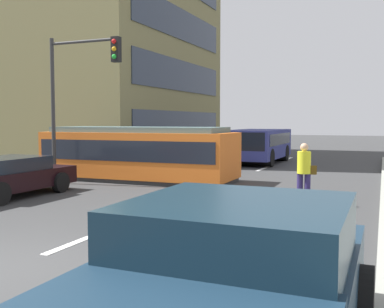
{
  "coord_description": "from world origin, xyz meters",
  "views": [
    {
      "loc": [
        5.25,
        -5.23,
        2.27
      ],
      "look_at": [
        -0.4,
        8.25,
        1.21
      ],
      "focal_mm": 42.91,
      "sensor_mm": 36.0,
      "label": 1
    }
  ],
  "objects_px": {
    "parked_sedan_mid": "(8,176)",
    "parked_sedan_far": "(141,155)",
    "streetcar_tram": "(139,153)",
    "city_bus": "(257,144)",
    "parked_sedan_furthest": "(196,148)",
    "traffic_light_mast": "(78,81)",
    "pickup_truck_parked": "(219,303)",
    "pedestrian_crossing": "(304,170)"
  },
  "relations": [
    {
      "from": "parked_sedan_mid",
      "to": "parked_sedan_far",
      "type": "height_order",
      "value": "same"
    },
    {
      "from": "streetcar_tram",
      "to": "city_bus",
      "type": "relative_size",
      "value": 1.29
    },
    {
      "from": "parked_sedan_furthest",
      "to": "traffic_light_mast",
      "type": "xyz_separation_m",
      "value": [
        0.5,
        -12.09,
        3.02
      ]
    },
    {
      "from": "pickup_truck_parked",
      "to": "traffic_light_mast",
      "type": "relative_size",
      "value": 0.96
    },
    {
      "from": "city_bus",
      "to": "pedestrian_crossing",
      "type": "bearing_deg",
      "value": -69.57
    },
    {
      "from": "pedestrian_crossing",
      "to": "parked_sedan_mid",
      "type": "relative_size",
      "value": 0.4
    },
    {
      "from": "streetcar_tram",
      "to": "pickup_truck_parked",
      "type": "xyz_separation_m",
      "value": [
        7.45,
        -11.92,
        -0.26
      ]
    },
    {
      "from": "pedestrian_crossing",
      "to": "parked_sedan_far",
      "type": "distance_m",
      "value": 11.1
    },
    {
      "from": "pedestrian_crossing",
      "to": "parked_sedan_mid",
      "type": "xyz_separation_m",
      "value": [
        -8.38,
        -2.08,
        -0.32
      ]
    },
    {
      "from": "streetcar_tram",
      "to": "parked_sedan_mid",
      "type": "bearing_deg",
      "value": -109.06
    },
    {
      "from": "parked_sedan_furthest",
      "to": "streetcar_tram",
      "type": "bearing_deg",
      "value": -80.1
    },
    {
      "from": "parked_sedan_mid",
      "to": "traffic_light_mast",
      "type": "height_order",
      "value": "traffic_light_mast"
    },
    {
      "from": "city_bus",
      "to": "parked_sedan_far",
      "type": "relative_size",
      "value": 1.29
    },
    {
      "from": "parked_sedan_mid",
      "to": "pickup_truck_parked",
      "type": "bearing_deg",
      "value": -37.46
    },
    {
      "from": "pedestrian_crossing",
      "to": "parked_sedan_furthest",
      "type": "relative_size",
      "value": 0.39
    },
    {
      "from": "streetcar_tram",
      "to": "parked_sedan_furthest",
      "type": "height_order",
      "value": "streetcar_tram"
    },
    {
      "from": "pedestrian_crossing",
      "to": "parked_sedan_far",
      "type": "xyz_separation_m",
      "value": [
        -8.77,
        6.79,
        -0.32
      ]
    },
    {
      "from": "parked_sedan_mid",
      "to": "parked_sedan_furthest",
      "type": "bearing_deg",
      "value": 90.26
    },
    {
      "from": "streetcar_tram",
      "to": "parked_sedan_furthest",
      "type": "relative_size",
      "value": 1.74
    },
    {
      "from": "parked_sedan_mid",
      "to": "traffic_light_mast",
      "type": "xyz_separation_m",
      "value": [
        0.43,
        2.92,
        3.02
      ]
    },
    {
      "from": "pedestrian_crossing",
      "to": "parked_sedan_far",
      "type": "relative_size",
      "value": 0.37
    },
    {
      "from": "streetcar_tram",
      "to": "parked_sedan_far",
      "type": "xyz_separation_m",
      "value": [
        -2.09,
        3.96,
        -0.43
      ]
    },
    {
      "from": "traffic_light_mast",
      "to": "city_bus",
      "type": "bearing_deg",
      "value": 71.54
    },
    {
      "from": "city_bus",
      "to": "parked_sedan_mid",
      "type": "bearing_deg",
      "value": -106.39
    },
    {
      "from": "city_bus",
      "to": "parked_sedan_mid",
      "type": "xyz_separation_m",
      "value": [
        -4.04,
        -13.73,
        -0.41
      ]
    },
    {
      "from": "pickup_truck_parked",
      "to": "parked_sedan_mid",
      "type": "distance_m",
      "value": 11.52
    },
    {
      "from": "streetcar_tram",
      "to": "parked_sedan_furthest",
      "type": "bearing_deg",
      "value": 99.9
    },
    {
      "from": "traffic_light_mast",
      "to": "pickup_truck_parked",
      "type": "bearing_deg",
      "value": -48.71
    },
    {
      "from": "pickup_truck_parked",
      "to": "parked_sedan_furthest",
      "type": "bearing_deg",
      "value": 112.7
    },
    {
      "from": "city_bus",
      "to": "parked_sedan_furthest",
      "type": "xyz_separation_m",
      "value": [
        -4.11,
        1.28,
        -0.41
      ]
    },
    {
      "from": "pickup_truck_parked",
      "to": "parked_sedan_far",
      "type": "height_order",
      "value": "pickup_truck_parked"
    },
    {
      "from": "pickup_truck_parked",
      "to": "parked_sedan_far",
      "type": "xyz_separation_m",
      "value": [
        -9.54,
        15.88,
        -0.17
      ]
    },
    {
      "from": "parked_sedan_furthest",
      "to": "traffic_light_mast",
      "type": "height_order",
      "value": "traffic_light_mast"
    },
    {
      "from": "pedestrian_crossing",
      "to": "traffic_light_mast",
      "type": "xyz_separation_m",
      "value": [
        -7.95,
        0.84,
        2.7
      ]
    },
    {
      "from": "city_bus",
      "to": "parked_sedan_furthest",
      "type": "distance_m",
      "value": 4.32
    },
    {
      "from": "city_bus",
      "to": "pickup_truck_parked",
      "type": "relative_size",
      "value": 1.15
    },
    {
      "from": "pickup_truck_parked",
      "to": "traffic_light_mast",
      "type": "xyz_separation_m",
      "value": [
        -8.72,
        9.93,
        2.84
      ]
    },
    {
      "from": "city_bus",
      "to": "pickup_truck_parked",
      "type": "bearing_deg",
      "value": -76.17
    },
    {
      "from": "parked_sedan_far",
      "to": "pickup_truck_parked",
      "type": "bearing_deg",
      "value": -59.0
    },
    {
      "from": "streetcar_tram",
      "to": "city_bus",
      "type": "xyz_separation_m",
      "value": [
        2.34,
        8.82,
        -0.02
      ]
    },
    {
      "from": "streetcar_tram",
      "to": "pickup_truck_parked",
      "type": "height_order",
      "value": "streetcar_tram"
    },
    {
      "from": "streetcar_tram",
      "to": "city_bus",
      "type": "distance_m",
      "value": 9.13
    }
  ]
}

